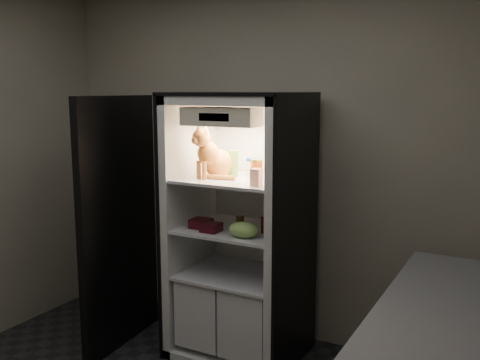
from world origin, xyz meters
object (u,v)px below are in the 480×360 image
(cream_carton, at_px, (256,177))
(soda_can_a, at_px, (269,220))
(soda_can_c, at_px, (266,224))
(condiment_jar, at_px, (240,220))
(berry_box_left, at_px, (201,223))
(berry_box_right, at_px, (211,227))
(mayo_tub, at_px, (253,167))
(pepper_jar, at_px, (284,165))
(salsa_jar, at_px, (257,170))
(parmesan_shaker, at_px, (233,163))
(grape_bag, at_px, (243,230))
(soda_can_b, at_px, (269,224))
(tabby_cat, at_px, (213,157))
(refrigerator, at_px, (241,246))

(cream_carton, relative_size, soda_can_a, 0.82)
(cream_carton, height_order, soda_can_c, cream_carton)
(condiment_jar, relative_size, berry_box_left, 0.64)
(condiment_jar, bearing_deg, berry_box_right, -110.99)
(mayo_tub, height_order, pepper_jar, pepper_jar)
(pepper_jar, bearing_deg, salsa_jar, -141.49)
(parmesan_shaker, relative_size, condiment_jar, 2.19)
(soda_can_c, distance_m, grape_bag, 0.18)
(pepper_jar, height_order, soda_can_c, pepper_jar)
(soda_can_b, bearing_deg, tabby_cat, -177.24)
(tabby_cat, height_order, parmesan_shaker, tabby_cat)
(salsa_jar, bearing_deg, condiment_jar, 158.87)
(mayo_tub, xyz_separation_m, grape_bag, (0.09, -0.30, -0.37))
(cream_carton, height_order, soda_can_b, cream_carton)
(parmesan_shaker, height_order, grape_bag, parmesan_shaker)
(mayo_tub, height_order, salsa_jar, salsa_jar)
(soda_can_b, bearing_deg, berry_box_left, -168.12)
(tabby_cat, xyz_separation_m, salsa_jar, (0.32, 0.04, -0.07))
(mayo_tub, bearing_deg, tabby_cat, -147.55)
(parmesan_shaker, height_order, soda_can_c, parmesan_shaker)
(grape_bag, relative_size, berry_box_left, 1.58)
(mayo_tub, height_order, condiment_jar, mayo_tub)
(cream_carton, height_order, condiment_jar, cream_carton)
(parmesan_shaker, bearing_deg, berry_box_right, -97.11)
(soda_can_a, xyz_separation_m, berry_box_right, (-0.32, -0.23, -0.04))
(salsa_jar, xyz_separation_m, berry_box_right, (-0.25, -0.18, -0.39))
(refrigerator, relative_size, salsa_jar, 13.40)
(cream_carton, relative_size, berry_box_left, 0.84)
(pepper_jar, bearing_deg, mayo_tub, -176.97)
(refrigerator, bearing_deg, mayo_tub, 30.16)
(salsa_jar, relative_size, condiment_jar, 1.70)
(grape_bag, height_order, berry_box_left, grape_bag)
(condiment_jar, bearing_deg, berry_box_left, -138.37)
(salsa_jar, distance_m, soda_can_b, 0.37)
(berry_box_right, bearing_deg, refrigerator, 67.38)
(refrigerator, relative_size, parmesan_shaker, 10.37)
(grape_bag, bearing_deg, salsa_jar, 91.16)
(soda_can_a, height_order, berry_box_left, soda_can_a)
(parmesan_shaker, distance_m, mayo_tub, 0.14)
(salsa_jar, relative_size, berry_box_right, 1.17)
(salsa_jar, bearing_deg, berry_box_left, -161.67)
(condiment_jar, xyz_separation_m, berry_box_left, (-0.21, -0.19, -0.01))
(soda_can_a, bearing_deg, pepper_jar, 39.54)
(tabby_cat, xyz_separation_m, parmesan_shaker, (0.09, 0.12, -0.05))
(berry_box_right, bearing_deg, pepper_jar, 36.22)
(berry_box_right, bearing_deg, berry_box_left, 155.34)
(berry_box_right, bearing_deg, condiment_jar, 69.01)
(berry_box_left, height_order, berry_box_right, berry_box_left)
(pepper_jar, distance_m, berry_box_right, 0.65)
(salsa_jar, bearing_deg, mayo_tub, 128.35)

